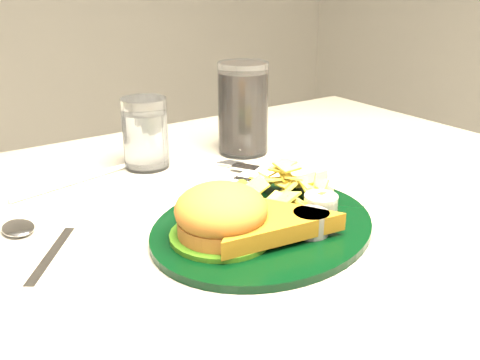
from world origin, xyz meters
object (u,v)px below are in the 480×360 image
at_px(water_glass, 145,133).
at_px(cola_glass, 243,108).
at_px(dinner_plate, 264,205).
at_px(fork_napkin, 273,184).

height_order(water_glass, cola_glass, cola_glass).
height_order(dinner_plate, water_glass, water_glass).
bearing_deg(water_glass, dinner_plate, -85.98).
bearing_deg(cola_glass, fork_napkin, -109.66).
height_order(dinner_plate, fork_napkin, dinner_plate).
bearing_deg(fork_napkin, water_glass, 91.15).
distance_m(dinner_plate, water_glass, 0.27).
xyz_separation_m(water_glass, fork_napkin, (0.11, -0.18, -0.05)).
xyz_separation_m(dinner_plate, water_glass, (-0.02, 0.27, 0.02)).
xyz_separation_m(cola_glass, fork_napkin, (-0.05, -0.15, -0.07)).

